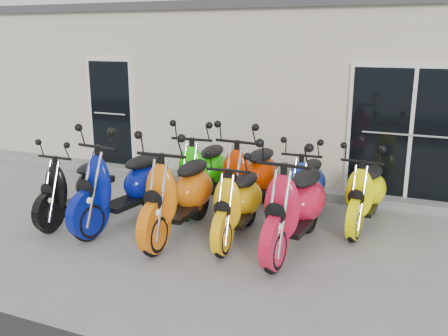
{
  "coord_description": "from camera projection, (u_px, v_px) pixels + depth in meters",
  "views": [
    {
      "loc": [
        2.97,
        -6.26,
        2.72
      ],
      "look_at": [
        0.0,
        0.6,
        0.75
      ],
      "focal_mm": 40.0,
      "sensor_mm": 36.0,
      "label": 1
    }
  ],
  "objects": [
    {
      "name": "scooter_front_orange_a",
      "position": [
        179.0,
        182.0,
        6.86
      ],
      "size": [
        0.86,
        2.16,
        1.58
      ],
      "primitive_type": null,
      "rotation": [
        0.0,
        0.0,
        0.04
      ],
      "color": "orange",
      "rests_on": "ground"
    },
    {
      "name": "scooter_back_blue",
      "position": [
        307.0,
        176.0,
        7.52
      ],
      "size": [
        0.75,
        1.87,
        1.36
      ],
      "primitive_type": null,
      "rotation": [
        0.0,
        0.0,
        0.04
      ],
      "color": "navy",
      "rests_on": "ground"
    },
    {
      "name": "scooter_front_blue",
      "position": [
        124.0,
        174.0,
        7.27
      ],
      "size": [
        1.07,
        2.23,
        1.58
      ],
      "primitive_type": null,
      "rotation": [
        0.0,
        0.0,
        -0.14
      ],
      "color": "#071284",
      "rests_on": "ground"
    },
    {
      "name": "roof_cap",
      "position": [
        305.0,
        11.0,
        11.17
      ],
      "size": [
        14.2,
        6.2,
        0.16
      ],
      "primitive_type": "cube",
      "color": "#3F3F42",
      "rests_on": "building"
    },
    {
      "name": "scooter_back_red",
      "position": [
        250.0,
        166.0,
        7.71
      ],
      "size": [
        0.88,
        2.14,
        1.55
      ],
      "primitive_type": null,
      "rotation": [
        0.0,
        0.0,
        -0.06
      ],
      "color": "#C12C00",
      "rests_on": "ground"
    },
    {
      "name": "door_right",
      "position": [
        411.0,
        131.0,
        8.0
      ],
      "size": [
        2.02,
        0.08,
        2.22
      ],
      "primitive_type": "cube",
      "color": "black",
      "rests_on": "front_step"
    },
    {
      "name": "scooter_front_red",
      "position": [
        296.0,
        193.0,
        6.37
      ],
      "size": [
        0.88,
        2.16,
        1.57
      ],
      "primitive_type": null,
      "rotation": [
        0.0,
        0.0,
        -0.05
      ],
      "color": "red",
      "rests_on": "ground"
    },
    {
      "name": "front_step",
      "position": [
        255.0,
        185.0,
        9.16
      ],
      "size": [
        14.0,
        0.4,
        0.15
      ],
      "primitive_type": "cube",
      "color": "gray",
      "rests_on": "ground"
    },
    {
      "name": "scooter_back_yellow",
      "position": [
        366.0,
        183.0,
        7.2
      ],
      "size": [
        0.79,
        1.86,
        1.34
      ],
      "primitive_type": null,
      "rotation": [
        0.0,
        0.0,
        -0.07
      ],
      "color": "#FBFC00",
      "rests_on": "ground"
    },
    {
      "name": "scooter_front_black",
      "position": [
        76.0,
        178.0,
        7.52
      ],
      "size": [
        0.65,
        1.79,
        1.32
      ],
      "primitive_type": null,
      "rotation": [
        0.0,
        0.0,
        0.0
      ],
      "color": "black",
      "rests_on": "ground"
    },
    {
      "name": "scooter_front_orange_b",
      "position": [
        238.0,
        193.0,
        6.76
      ],
      "size": [
        0.79,
        1.87,
        1.35
      ],
      "primitive_type": null,
      "rotation": [
        0.0,
        0.0,
        0.07
      ],
      "color": "#FAB80C",
      "rests_on": "ground"
    },
    {
      "name": "door_left",
      "position": [
        111.0,
        110.0,
        10.22
      ],
      "size": [
        1.07,
        0.08,
        2.22
      ],
      "primitive_type": "cube",
      "color": "black",
      "rests_on": "front_step"
    },
    {
      "name": "building",
      "position": [
        302.0,
        87.0,
        11.6
      ],
      "size": [
        14.0,
        6.0,
        3.2
      ],
      "primitive_type": "cube",
      "color": "beige",
      "rests_on": "ground"
    },
    {
      "name": "ground",
      "position": [
        208.0,
        226.0,
        7.39
      ],
      "size": [
        80.0,
        80.0,
        0.0
      ],
      "primitive_type": "plane",
      "color": "gray",
      "rests_on": "ground"
    },
    {
      "name": "scooter_back_green",
      "position": [
        203.0,
        162.0,
        8.05
      ],
      "size": [
        0.92,
        2.11,
        1.52
      ],
      "primitive_type": null,
      "rotation": [
        0.0,
        0.0,
        0.09
      ],
      "color": "#20D808",
      "rests_on": "ground"
    }
  ]
}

